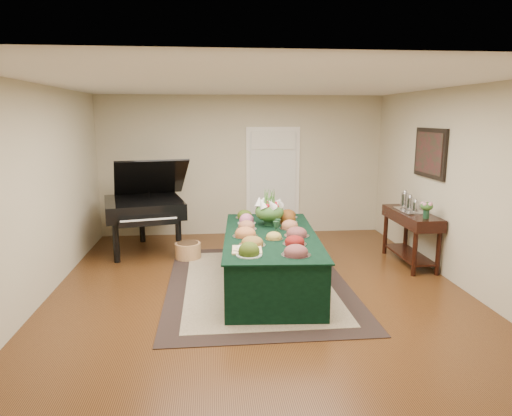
{
  "coord_description": "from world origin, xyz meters",
  "views": [
    {
      "loc": [
        -0.61,
        -5.87,
        2.29
      ],
      "look_at": [
        0.0,
        0.3,
        1.05
      ],
      "focal_mm": 32.0,
      "sensor_mm": 36.0,
      "label": 1
    }
  ],
  "objects": [
    {
      "name": "area_rug",
      "position": [
        0.01,
        0.15,
        0.01
      ],
      "size": [
        2.48,
        3.47,
        0.01
      ],
      "color": "black",
      "rests_on": "ground"
    },
    {
      "name": "wall_painting",
      "position": [
        2.72,
        0.81,
        1.75
      ],
      "size": [
        0.05,
        0.95,
        0.75
      ],
      "color": "black",
      "rests_on": "ground"
    },
    {
      "name": "ground",
      "position": [
        0.0,
        0.0,
        0.0
      ],
      "size": [
        6.0,
        6.0,
        0.0
      ],
      "primitive_type": "plane",
      "color": "black",
      "rests_on": "ground"
    },
    {
      "name": "cutting_board",
      "position": [
        -0.2,
        -0.63,
        0.76
      ],
      "size": [
        0.38,
        0.38,
        0.1
      ],
      "color": "tan",
      "rests_on": "buffet_table"
    },
    {
      "name": "kitchen_doorway",
      "position": [
        0.6,
        2.97,
        1.02
      ],
      "size": [
        1.05,
        0.07,
        2.1
      ],
      "color": "white",
      "rests_on": "ground"
    },
    {
      "name": "buffet_table",
      "position": [
        0.18,
        0.1,
        0.37
      ],
      "size": [
        1.42,
        2.71,
        0.72
      ],
      "color": "black",
      "rests_on": "ground"
    },
    {
      "name": "mahogany_sideboard",
      "position": [
        2.49,
        0.81,
        0.65
      ],
      "size": [
        0.45,
        1.34,
        0.84
      ],
      "color": "black",
      "rests_on": "ground"
    },
    {
      "name": "tea_service",
      "position": [
        2.5,
        0.91,
        0.96
      ],
      "size": [
        0.34,
        0.58,
        0.3
      ],
      "color": "silver",
      "rests_on": "mahogany_sideboard"
    },
    {
      "name": "floral_centerpiece",
      "position": [
        0.23,
        0.61,
        0.98
      ],
      "size": [
        0.44,
        0.44,
        0.44
      ],
      "color": "#153521",
      "rests_on": "buffet_table"
    },
    {
      "name": "grand_piano",
      "position": [
        -1.76,
        1.94,
        0.79
      ],
      "size": [
        1.58,
        1.76,
        1.6
      ],
      "color": "black",
      "rests_on": "ground"
    },
    {
      "name": "wicker_basket",
      "position": [
        -1.01,
        1.41,
        0.13
      ],
      "size": [
        0.42,
        0.42,
        0.26
      ],
      "primitive_type": "cylinder",
      "color": "#A87344",
      "rests_on": "ground"
    },
    {
      "name": "food_platters",
      "position": [
        0.18,
        0.17,
        0.77
      ],
      "size": [
        1.09,
        2.33,
        0.13
      ],
      "color": "silver",
      "rests_on": "buffet_table"
    },
    {
      "name": "pink_bouquet",
      "position": [
        2.5,
        0.34,
        1.01
      ],
      "size": [
        0.2,
        0.2,
        0.26
      ],
      "color": "#153521",
      "rests_on": "mahogany_sideboard"
    },
    {
      "name": "green_goblets",
      "position": [
        0.27,
        0.17,
        0.81
      ],
      "size": [
        0.12,
        0.2,
        0.18
      ],
      "color": "#153521",
      "rests_on": "buffet_table"
    }
  ]
}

